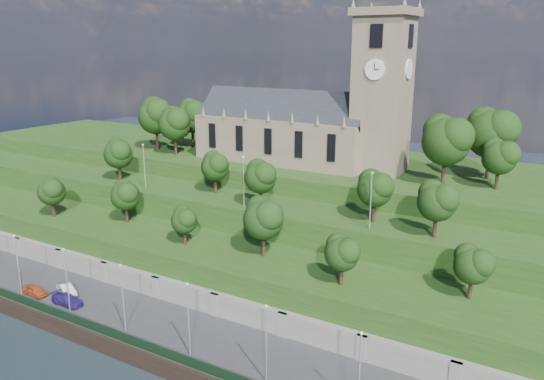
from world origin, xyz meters
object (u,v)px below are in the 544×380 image
Objects in this scene: church at (309,122)px; car_middle at (66,289)px; car_right at (67,300)px; car_left at (35,290)px.

church is 48.15m from car_middle.
church is at bearing -17.66° from car_right.
car_right is (6.18, 0.36, 0.01)m from car_left.
car_middle is at bearing -113.19° from church.
car_left is at bearing 94.60° from car_right.
car_left is (-20.72, -42.81, -19.82)m from church.
church reaches higher than car_middle.
car_right is at bearing -107.97° from car_middle.
church reaches higher than car_right.
car_right is at bearing -83.99° from car_left.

